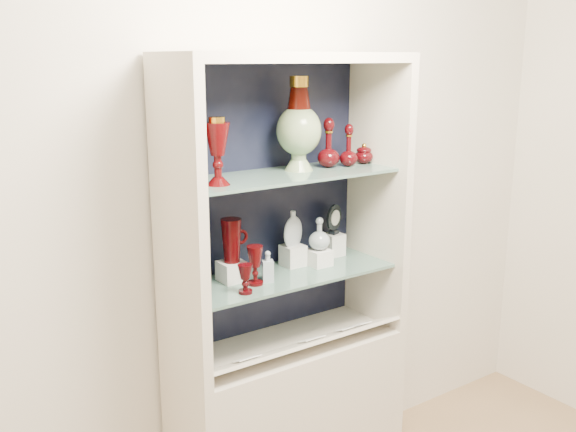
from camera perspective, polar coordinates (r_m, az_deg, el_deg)
wall_back at (r=2.74m, az=-2.63°, el=2.94°), size 3.50×0.02×2.80m
cabinet_base at (r=2.94m, az=0.00°, el=-17.78°), size 1.00×0.40×0.75m
cabinet_back_panel at (r=2.73m, az=-2.28°, el=1.29°), size 0.98×0.02×1.15m
cabinet_side_left at (r=2.34m, az=-9.70°, el=-1.01°), size 0.04×0.40×1.15m
cabinet_side_right at (r=2.87m, az=7.91°, el=1.79°), size 0.04×0.40×1.15m
cabinet_top_cap at (r=2.50m, az=0.00°, el=13.91°), size 1.00×0.40×0.04m
shelf_lower at (r=2.67m, az=-0.25°, el=-5.26°), size 0.92×0.34×0.01m
shelf_upper at (r=2.56m, az=-0.26°, el=3.65°), size 0.92×0.34×0.01m
label_ledge at (r=2.67m, az=1.37°, el=-11.38°), size 0.92×0.17×0.09m
label_card_0 at (r=2.83m, az=6.27°, el=-9.59°), size 0.10×0.06×0.03m
label_card_1 at (r=2.69m, az=2.10°, el=-10.87°), size 0.10×0.06×0.03m
label_card_2 at (r=2.53m, az=-3.69°, el=-12.53°), size 0.10×0.06×0.03m
label_card_3 at (r=2.79m, az=5.24°, el=-9.91°), size 0.10×0.06×0.03m
pedestal_lamp_left at (r=2.33m, az=-6.29°, el=5.74°), size 0.11×0.11×0.25m
pedestal_lamp_right at (r=2.32m, az=-8.93°, el=6.07°), size 0.13×0.13×0.28m
enamel_urn at (r=2.62m, az=0.97°, el=8.20°), size 0.21×0.21×0.38m
ruby_decanter_a at (r=2.74m, az=5.43°, el=6.51°), size 0.10×0.10×0.20m
ruby_decanter_b at (r=2.70m, az=3.63°, el=6.65°), size 0.10×0.10×0.22m
lidded_bowl at (r=2.82m, az=6.76°, el=5.56°), size 0.10×0.10×0.09m
cobalt_goblet at (r=2.43m, az=-8.11°, el=-4.87°), size 0.09×0.09×0.19m
ruby_goblet_tall at (r=2.52m, az=-2.95°, el=-4.40°), size 0.07×0.07×0.16m
ruby_goblet_small at (r=2.44m, az=-3.82°, el=-5.61°), size 0.07×0.07×0.11m
riser_ruby_pitcher at (r=2.58m, az=-4.99°, el=-4.91°), size 0.10×0.10×0.08m
ruby_pitcher at (r=2.54m, az=-5.05°, el=-2.19°), size 0.14×0.09×0.18m
clear_square_bottle at (r=2.56m, az=-1.81°, el=-4.48°), size 0.06×0.06×0.13m
riser_flat_flask at (r=2.76m, az=0.44°, el=-3.52°), size 0.09×0.09×0.09m
flat_flask at (r=2.72m, az=0.45°, el=-1.04°), size 0.12×0.07×0.16m
riser_clear_round_decanter at (r=2.76m, az=2.78°, el=-3.70°), size 0.09×0.09×0.07m
clear_round_decanter at (r=2.73m, az=2.80°, el=-1.65°), size 0.12×0.12×0.14m
riser_cameo_medallion at (r=2.90m, az=4.07°, el=-2.54°), size 0.08×0.08×0.10m
cameo_medallion at (r=2.87m, az=4.11°, el=-0.26°), size 0.12×0.08×0.14m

